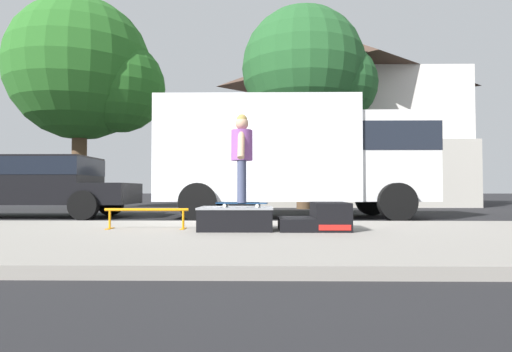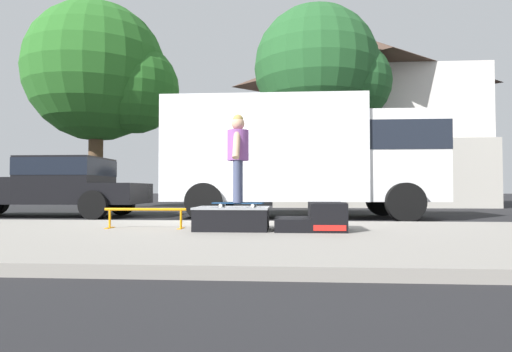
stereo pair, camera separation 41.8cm
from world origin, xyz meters
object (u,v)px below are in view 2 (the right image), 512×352
Objects in this scene: kicker_ramp at (316,219)px; street_tree_main at (323,72)px; pickup_truck_black at (47,184)px; street_tree_neighbour at (105,76)px; grind_rail at (145,213)px; box_truck at (302,153)px; skateboard at (238,203)px; skater_kid at (238,151)px; skate_box at (232,217)px.

street_tree_main reaches higher than kicker_ramp.
pickup_truck_black is 6.86m from street_tree_neighbour.
street_tree_main is at bearing 68.83° from grind_rail.
box_truck is 6.99m from pickup_truck_black.
street_tree_neighbour is (-6.51, 9.91, 4.77)m from skateboard.
kicker_ramp is 2.71m from grind_rail.
kicker_ramp is at bearing -52.02° from street_tree_neighbour.
kicker_ramp is 0.13× the size of street_tree_main.
skater_kid is (1.51, -0.19, 0.98)m from grind_rail.
skate_box is 11.13m from street_tree_main.
skate_box is 1.28m from kicker_ramp.
grind_rail is 5.39m from box_truck.
pickup_truck_black is at bearing 179.79° from box_truck.
pickup_truck_black is 0.73× the size of street_tree_main.
kicker_ramp is at bearing -89.62° from box_truck.
pickup_truck_black is (-5.79, 4.70, 0.36)m from skateboard.
skate_box is 1.07× the size of kicker_ramp.
box_truck reaches higher than skater_kid.
skate_box is 0.16× the size of box_truck.
skate_box is 0.20× the size of pickup_truck_black.
street_tree_main is at bearing 76.78° from skate_box.
box_truck is (-0.03, 4.63, 1.41)m from kicker_ramp.
grind_rail is 6.24m from pickup_truck_black.
street_tree_neighbour reaches higher than street_tree_main.
kicker_ramp is 4.83m from box_truck.
pickup_truck_black is (-4.27, 4.51, 0.53)m from grind_rail.
kicker_ramp is 0.15× the size of box_truck.
street_tree_neighbour is (-8.70, 0.16, 0.04)m from street_tree_main.
kicker_ramp is 8.41m from pickup_truck_black.
box_truck is (2.67, 4.48, 1.34)m from grind_rail.
pickup_truck_black reaches higher than skate_box.
box_truck is 0.84× the size of street_tree_neighbour.
skate_box is 0.14× the size of street_tree_neighbour.
box_truck is at bearing 90.38° from kicker_ramp.
box_truck is (1.16, 4.67, 1.17)m from skateboard.
pickup_truck_black is at bearing -82.15° from street_tree_neighbour.
street_tree_neighbour is (-7.67, 5.24, 3.60)m from box_truck.
skater_kid is 4.83m from box_truck.
box_truck is 6.29m from street_tree_main.
pickup_truck_black is at bearing 140.93° from skateboard.
street_tree_neighbour is at bearing 123.29° from skateboard.
skater_kid is (0.09, -0.05, 1.03)m from skate_box.
kicker_ramp is 1.31× the size of skateboard.
skateboard reaches higher than grind_rail.
street_tree_neighbour is at bearing 145.67° from box_truck.
skateboard is at bearing -28.00° from skate_box.
grind_rail is at bearing 174.40° from skate_box.
street_tree_neighbour is at bearing 178.97° from street_tree_main.
pickup_truck_black reaches higher than grind_rail.
skater_kid is 0.20× the size of box_truck.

